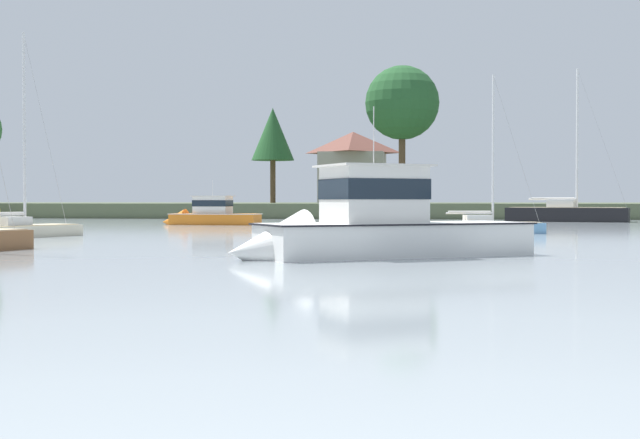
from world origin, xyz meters
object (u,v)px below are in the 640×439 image
Objects in this scene: cruiser_sand at (376,218)px; cruiser_orange at (206,218)px; sailboat_skyblue at (483,230)px; sailboat_black at (567,218)px; cruiser_white at (364,237)px; sailboat_cream at (16,233)px.

cruiser_sand is 12.33m from cruiser_orange.
sailboat_skyblue is 0.66× the size of sailboat_black.
sailboat_skyblue is 19.84m from cruiser_white.
cruiser_white is at bearing -34.97° from sailboat_cream.
cruiser_white is (-4.85, -19.23, 0.42)m from sailboat_skyblue.
cruiser_orange is 0.74× the size of sailboat_cream.
sailboat_skyblue is at bearing -37.79° from cruiser_orange.
sailboat_black is 45.28m from sailboat_cream.
cruiser_sand is 37.27m from cruiser_white.
sailboat_skyblue is at bearing -70.09° from cruiser_sand.
sailboat_cream reaches higher than sailboat_skyblue.
sailboat_skyblue reaches higher than cruiser_orange.
sailboat_cream reaches higher than cruiser_sand.
sailboat_skyblue reaches higher than cruiser_white.
cruiser_white is at bearing -104.15° from sailboat_skyblue.
cruiser_white is at bearing -106.29° from sailboat_black.
cruiser_orange is 21.90m from sailboat_cream.
cruiser_orange is at bearing 81.04° from sailboat_cream.
sailboat_cream is at bearing 145.03° from cruiser_white.
sailboat_cream is (-21.64, -7.49, 0.01)m from sailboat_skyblue.
sailboat_black is at bearing 48.32° from sailboat_cream.
cruiser_orange is at bearing -161.76° from cruiser_sand.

